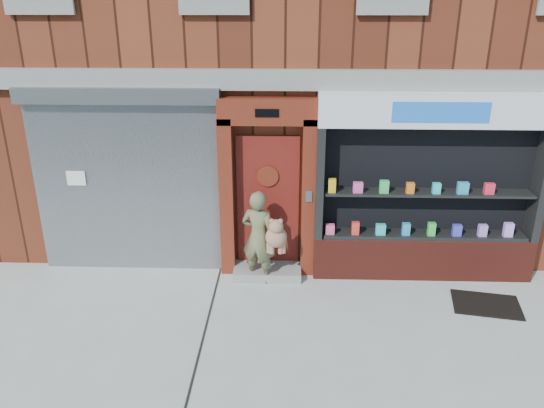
{
  "coord_description": "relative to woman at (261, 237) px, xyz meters",
  "views": [
    {
      "loc": [
        -0.42,
        -6.0,
        4.31
      ],
      "look_at": [
        -0.65,
        1.0,
        1.54
      ],
      "focal_mm": 35.0,
      "sensor_mm": 36.0,
      "label": 1
    }
  ],
  "objects": [
    {
      "name": "building",
      "position": [
        0.84,
        4.47,
        3.22
      ],
      "size": [
        12.0,
        8.16,
        8.0
      ],
      "color": "#501F12",
      "rests_on": "ground"
    },
    {
      "name": "red_door_bay",
      "position": [
        0.09,
        0.34,
        0.68
      ],
      "size": [
        1.52,
        0.58,
        2.9
      ],
      "color": "#5C1C0F",
      "rests_on": "ground"
    },
    {
      "name": "pharmacy_bay",
      "position": [
        2.59,
        0.29,
        0.59
      ],
      "size": [
        3.5,
        0.41,
        3.0
      ],
      "color": "maroon",
      "rests_on": "ground"
    },
    {
      "name": "shutter_bay",
      "position": [
        -2.16,
        0.4,
        0.94
      ],
      "size": [
        3.1,
        0.3,
        3.04
      ],
      "color": "gray",
      "rests_on": "ground"
    },
    {
      "name": "doormat",
      "position": [
        3.4,
        -0.63,
        -0.77
      ],
      "size": [
        1.07,
        0.84,
        0.02
      ],
      "primitive_type": "cube",
      "rotation": [
        0.0,
        0.0,
        -0.18
      ],
      "color": "black",
      "rests_on": "ground"
    },
    {
      "name": "woman",
      "position": [
        0.0,
        0.0,
        0.0
      ],
      "size": [
        0.78,
        0.59,
        1.53
      ],
      "color": "brown",
      "rests_on": "ground"
    },
    {
      "name": "ground",
      "position": [
        0.84,
        -1.53,
        -0.78
      ],
      "size": [
        80.0,
        80.0,
        0.0
      ],
      "primitive_type": "plane",
      "color": "#9E9E99",
      "rests_on": "ground"
    }
  ]
}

